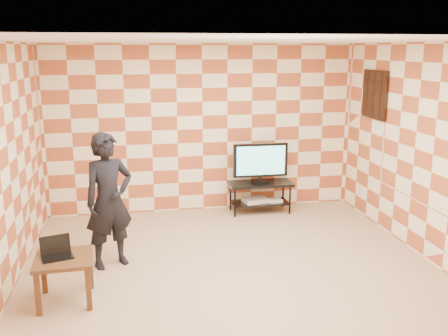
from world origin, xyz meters
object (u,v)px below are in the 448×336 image
(tv_stand, at_px, (260,190))
(side_table, at_px, (64,265))
(tv, at_px, (261,161))
(person, at_px, (109,201))

(tv_stand, xyz_separation_m, side_table, (-2.77, -2.52, 0.05))
(tv, height_order, person, person)
(tv_stand, bearing_deg, person, -144.27)
(side_table, height_order, person, person)
(tv_stand, distance_m, person, 2.89)
(tv, bearing_deg, person, -144.32)
(tv_stand, height_order, side_table, same)
(tv_stand, distance_m, tv, 0.49)
(side_table, bearing_deg, person, 62.33)
(person, bearing_deg, side_table, -143.19)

